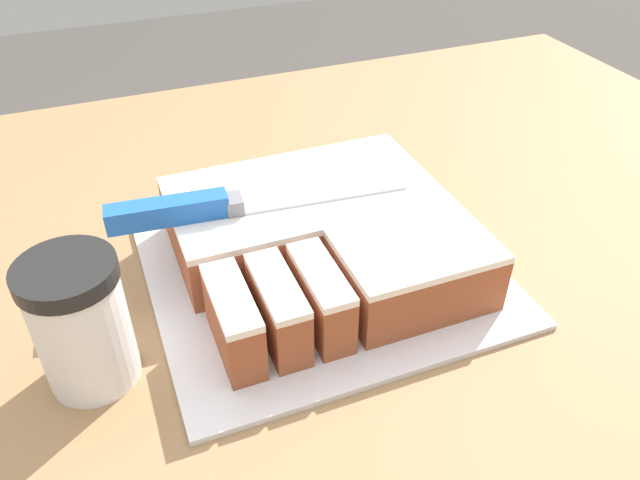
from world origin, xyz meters
The scene contains 4 objects.
cake_board centered at (0.04, 0.05, 0.93)m, with size 0.33×0.32×0.01m.
cake centered at (0.04, 0.05, 0.97)m, with size 0.26×0.25×0.06m.
knife centered at (-0.07, 0.09, 1.01)m, with size 0.29×0.05×0.02m.
coffee_cup centered at (-0.19, -0.01, 0.99)m, with size 0.08×0.08×0.12m.
Camera 1 is at (-0.14, -0.40, 1.33)m, focal length 35.00 mm.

